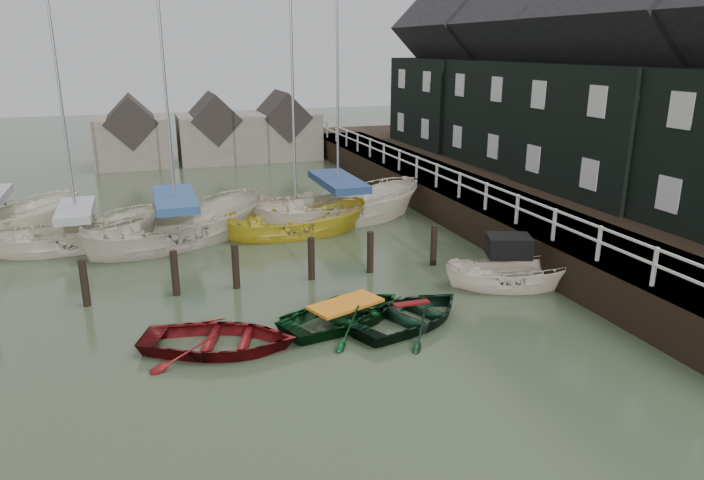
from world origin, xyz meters
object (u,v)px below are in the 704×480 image
object	(u,v)px
rowboat_red	(220,349)
rowboat_dkgreen	(411,323)
rowboat_green	(346,322)
sailboat_c	(297,233)
motorboat	(509,284)
sailboat_d	(338,220)
sailboat_a	(80,245)
sailboat_b	(178,241)

from	to	relation	value
rowboat_red	rowboat_dkgreen	distance (m)	5.09
rowboat_green	sailboat_c	bearing A→B (deg)	-25.70
motorboat	sailboat_d	world-z (taller)	sailboat_d
sailboat_a	sailboat_d	xyz separation A→B (m)	(10.21, 0.35, -0.01)
rowboat_red	sailboat_b	distance (m)	9.47
sailboat_c	sailboat_d	bearing A→B (deg)	-60.05
motorboat	sailboat_c	distance (m)	9.19
motorboat	sailboat_c	bearing A→B (deg)	52.48
rowboat_dkgreen	sailboat_b	xyz separation A→B (m)	(-5.43, 9.58, 0.06)
sailboat_b	rowboat_green	bearing A→B (deg)	179.34
sailboat_d	rowboat_green	bearing A→B (deg)	158.30
rowboat_dkgreen	rowboat_green	bearing A→B (deg)	45.21
rowboat_red	rowboat_green	size ratio (longest dim) A/B	1.01
sailboat_c	sailboat_b	bearing A→B (deg)	85.36
rowboat_red	sailboat_a	distance (m)	10.77
rowboat_red	sailboat_d	world-z (taller)	sailboat_d
rowboat_green	sailboat_a	world-z (taller)	sailboat_a
rowboat_red	rowboat_dkgreen	xyz separation A→B (m)	(5.09, -0.11, 0.00)
sailboat_c	rowboat_red	bearing A→B (deg)	154.68
rowboat_green	sailboat_d	world-z (taller)	sailboat_d
sailboat_d	rowboat_dkgreen	bearing A→B (deg)	167.84
sailboat_a	sailboat_b	xyz separation A→B (m)	(3.51, -0.60, -0.01)
rowboat_red	sailboat_c	world-z (taller)	sailboat_c
motorboat	sailboat_b	world-z (taller)	sailboat_b
sailboat_d	sailboat_b	bearing A→B (deg)	92.80
rowboat_red	sailboat_a	size ratio (longest dim) A/B	0.33
rowboat_dkgreen	sailboat_a	bearing A→B (deg)	16.89
rowboat_red	sailboat_a	bearing A→B (deg)	41.25
rowboat_red	motorboat	bearing A→B (deg)	-61.33
sailboat_c	sailboat_d	xyz separation A→B (m)	(2.15, 1.27, 0.04)
rowboat_green	motorboat	world-z (taller)	motorboat
rowboat_red	rowboat_green	world-z (taller)	rowboat_red
rowboat_green	sailboat_a	distance (m)	12.02
sailboat_c	motorboat	bearing A→B (deg)	-148.90
sailboat_c	sailboat_d	world-z (taller)	sailboat_d
sailboat_b	sailboat_c	size ratio (longest dim) A/B	1.01
rowboat_green	sailboat_c	distance (m)	8.68
sailboat_b	sailboat_d	bearing A→B (deg)	-105.47
motorboat	sailboat_a	distance (m)	15.57
rowboat_red	motorboat	world-z (taller)	motorboat
rowboat_red	sailboat_b	size ratio (longest dim) A/B	0.35
rowboat_dkgreen	sailboat_d	size ratio (longest dim) A/B	0.28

